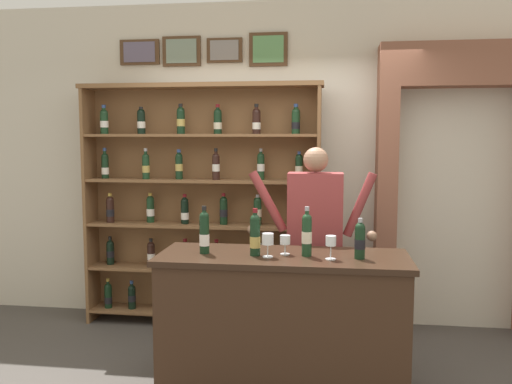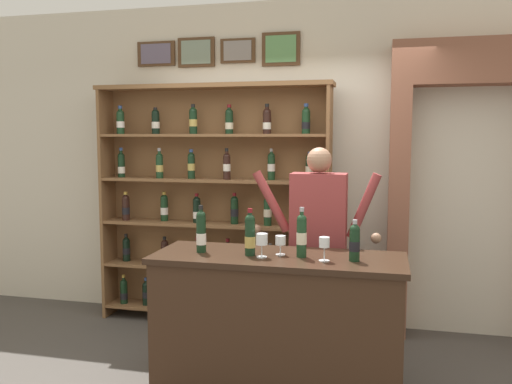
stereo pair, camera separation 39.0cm
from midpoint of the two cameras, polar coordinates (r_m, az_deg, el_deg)
The scene contains 12 objects.
back_wall at distance 5.13m, azimuth 6.05°, elevation 3.07°, with size 12.00×0.19×3.02m.
wine_shelf at distance 5.00m, azimuth -2.31°, elevation -0.96°, with size 2.23×0.31×2.24m.
archway_doorway at distance 5.04m, azimuth 24.43°, elevation 2.09°, with size 1.44×0.45×2.57m.
tasting_counter at distance 3.78m, azimuth 5.40°, elevation -13.95°, with size 1.71×0.64×0.97m.
shopkeeper at distance 4.18m, azimuth 9.35°, elevation -4.09°, with size 1.01×0.22×1.69m.
tasting_bottle_grappa at distance 3.70m, azimuth -2.89°, elevation -4.25°, with size 0.07×0.07×0.33m.
tasting_bottle_riserva at distance 3.60m, azimuth 2.47°, elevation -4.59°, with size 0.07×0.07×0.32m.
tasting_bottle_brunello at distance 3.58m, azimuth 8.03°, elevation -4.54°, with size 0.07×0.07×0.34m.
tasting_bottle_rosso at distance 3.54m, azimuth 13.64°, elevation -5.24°, with size 0.07×0.07×0.27m.
wine_glass_right at distance 3.55m, azimuth 3.78°, elevation -5.19°, with size 0.08×0.08×0.16m.
wine_glass_center at distance 3.50m, azimuth 10.52°, elevation -5.52°, with size 0.07×0.07×0.16m.
wine_glass_left at distance 3.63m, azimuth 5.73°, elevation -5.29°, with size 0.07×0.07×0.13m.
Camera 2 is at (0.87, -3.48, 1.77)m, focal length 37.40 mm.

